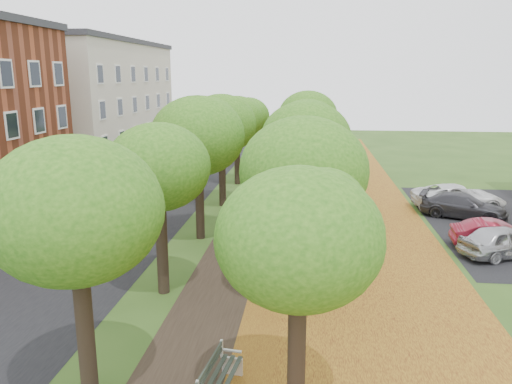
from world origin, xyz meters
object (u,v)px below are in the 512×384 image
(car_white, at_px, (458,197))
(car_red, at_px, (497,235))
(car_silver, at_px, (505,241))
(car_grey, at_px, (463,206))
(bench, at_px, (219,378))

(car_white, bearing_deg, car_red, 173.08)
(car_silver, height_order, car_white, car_white)
(car_grey, height_order, car_white, car_white)
(car_silver, xyz_separation_m, car_grey, (0.00, 5.86, -0.03))
(car_red, height_order, car_white, car_white)
(bench, height_order, car_silver, car_silver)
(car_red, xyz_separation_m, car_grey, (0.00, 4.97, 0.01))
(bench, bearing_deg, car_grey, -24.45)
(car_red, bearing_deg, car_silver, -176.06)
(car_silver, xyz_separation_m, car_red, (0.00, 0.89, -0.05))
(car_grey, bearing_deg, car_red, -158.35)
(bench, relative_size, car_silver, 0.50)
(bench, relative_size, car_white, 0.39)
(car_grey, bearing_deg, car_silver, -158.35)
(car_grey, bearing_deg, bench, 169.72)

